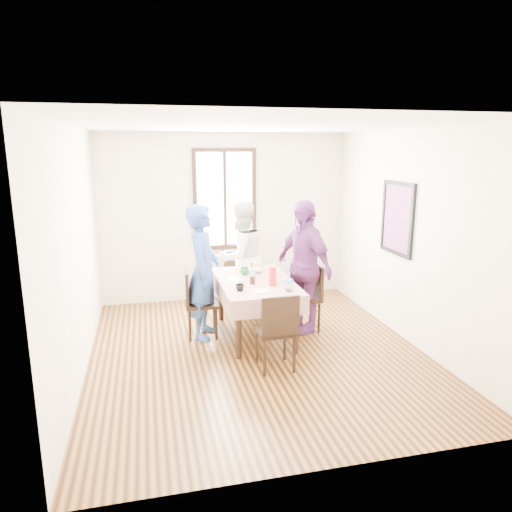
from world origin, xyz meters
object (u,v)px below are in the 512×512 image
(chair_far, at_px, (240,282))
(person_right, at_px, (303,266))
(person_left, at_px, (203,272))
(dining_table, at_px, (255,308))
(person_far, at_px, (240,257))
(chair_near, at_px, (275,330))
(chair_right, at_px, (303,298))
(chair_left, at_px, (202,303))

(chair_far, bearing_deg, person_right, 123.92)
(person_left, bearing_deg, dining_table, -84.52)
(dining_table, height_order, person_far, person_far)
(person_far, relative_size, person_right, 0.94)
(chair_near, bearing_deg, person_far, 88.73)
(chair_near, bearing_deg, chair_right, 55.31)
(chair_left, bearing_deg, person_far, 144.78)
(person_left, distance_m, person_far, 1.08)
(chair_left, height_order, chair_right, same)
(chair_far, xyz_separation_m, chair_near, (0.00, -2.00, 0.00))
(dining_table, bearing_deg, chair_left, 168.82)
(chair_near, height_order, person_right, person_right)
(chair_near, bearing_deg, dining_table, 88.73)
(chair_left, xyz_separation_m, person_far, (0.69, 0.84, 0.39))
(person_far, bearing_deg, person_left, 27.17)
(chair_left, bearing_deg, person_right, 90.17)
(chair_right, bearing_deg, person_left, 86.21)
(dining_table, xyz_separation_m, chair_near, (0.00, -1.00, 0.08))
(dining_table, relative_size, chair_near, 1.60)
(dining_table, bearing_deg, chair_far, 90.00)
(dining_table, xyz_separation_m, person_far, (0.00, 0.98, 0.47))
(dining_table, distance_m, chair_right, 0.70)
(dining_table, xyz_separation_m, person_right, (0.67, 0.05, 0.52))
(dining_table, relative_size, chair_right, 1.60)
(chair_left, xyz_separation_m, chair_right, (1.38, -0.09, 0.00))
(dining_table, distance_m, person_right, 0.85)
(person_left, height_order, person_far, person_left)
(person_right, bearing_deg, chair_far, -164.56)
(chair_right, bearing_deg, person_right, 90.03)
(chair_far, xyz_separation_m, person_left, (-0.67, -0.86, 0.43))
(person_left, bearing_deg, chair_right, -76.87)
(chair_left, relative_size, person_far, 0.54)
(chair_left, bearing_deg, dining_table, 82.81)
(chair_far, relative_size, person_right, 0.51)
(chair_left, height_order, chair_near, same)
(chair_right, relative_size, chair_near, 1.00)
(chair_right, relative_size, chair_far, 1.00)
(chair_far, relative_size, person_left, 0.52)
(chair_far, bearing_deg, person_far, 88.80)
(dining_table, height_order, chair_near, chair_near)
(person_far, bearing_deg, dining_table, 65.62)
(person_far, xyz_separation_m, person_right, (0.67, -0.94, 0.05))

